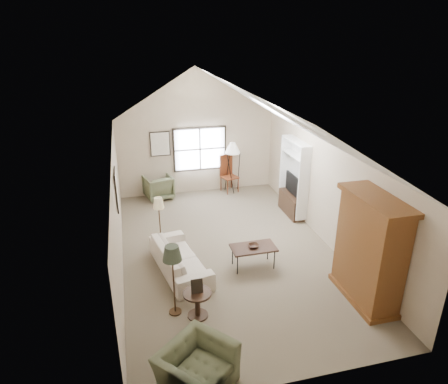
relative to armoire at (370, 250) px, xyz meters
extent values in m
cube|color=#756653|center=(-2.18, 2.40, -1.10)|extent=(5.00, 8.00, 0.01)
cube|color=#BAA68C|center=(-2.18, 6.40, 0.15)|extent=(5.00, 0.01, 2.50)
cube|color=#BAA68C|center=(-2.18, -1.60, 0.15)|extent=(5.00, 0.01, 2.50)
cube|color=#BAA68C|center=(-4.68, 2.40, 0.15)|extent=(0.01, 8.00, 2.50)
cube|color=#BAA68C|center=(0.32, 2.40, 0.15)|extent=(0.01, 8.00, 2.50)
cube|color=black|center=(-2.08, 6.36, 0.35)|extent=(1.72, 0.08, 1.42)
cube|color=black|center=(-4.65, 2.70, 0.65)|extent=(0.68, 0.04, 0.88)
cube|color=black|center=(-3.33, 6.37, 0.60)|extent=(0.62, 0.04, 0.78)
cube|color=brown|center=(0.00, 0.00, 0.00)|extent=(0.60, 1.50, 2.20)
cube|color=white|center=(0.16, 4.00, 0.05)|extent=(0.32, 1.30, 2.10)
cube|color=#382316|center=(0.14, 4.00, -0.80)|extent=(0.34, 1.18, 0.60)
cube|color=black|center=(0.14, 4.00, -0.18)|extent=(0.05, 0.90, 0.55)
imported|color=beige|center=(-3.43, 1.86, -0.79)|extent=(1.22, 2.24, 0.62)
imported|color=#535B3F|center=(-3.64, -1.30, -0.76)|extent=(1.41, 1.39, 0.69)
imported|color=#666B4B|center=(-3.49, 6.10, -0.72)|extent=(0.98, 1.00, 0.75)
cube|color=#361D16|center=(-1.80, 1.61, -0.84)|extent=(1.00, 0.56, 0.51)
imported|color=#351E15|center=(-1.80, 1.61, -0.56)|extent=(0.24, 0.24, 0.06)
cylinder|color=#341C15|center=(-3.33, 0.26, -0.83)|extent=(0.62, 0.62, 0.53)
cube|color=maroon|center=(-1.16, 6.10, -0.49)|extent=(0.60, 0.60, 1.22)
camera|label=1|loc=(-4.33, -5.76, 3.96)|focal=32.00mm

